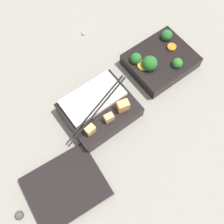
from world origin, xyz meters
name	(u,v)px	position (x,y,z in m)	size (l,w,h in m)	color
ground_plane	(133,90)	(0.00, 0.00, 0.00)	(3.00, 3.00, 0.00)	gray
bento_tray_vegetable	(160,60)	(-0.11, -0.02, 0.02)	(0.18, 0.15, 0.07)	black
bento_tray_rice	(100,110)	(0.12, 0.00, 0.02)	(0.21, 0.15, 0.07)	black
bento_lid	(66,187)	(0.30, 0.11, 0.01)	(0.18, 0.15, 0.02)	black
pebble_2	(19,215)	(0.42, 0.10, 0.01)	(0.02, 0.02, 0.02)	#474442
pebble_3	(84,33)	(0.00, -0.25, 0.00)	(0.01, 0.01, 0.01)	gray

